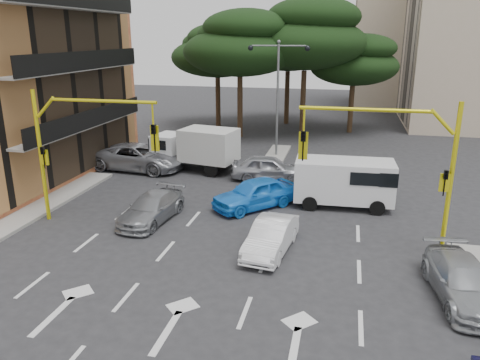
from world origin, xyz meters
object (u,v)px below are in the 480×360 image
object	(u,v)px
signal_mast_right	(402,157)
car_blue_compact	(255,193)
box_truck_b	(195,149)
street_lamp_center	(278,78)
car_silver_wagon	(152,208)
car_silver_parked	(463,281)
box_truck_a	(207,145)
car_silver_cross_a	(139,157)
car_white_hatch	(271,237)
van_white	(344,183)
signal_mast_left	(75,139)
car_silver_cross_b	(269,168)

from	to	relation	value
signal_mast_right	car_blue_compact	world-z (taller)	signal_mast_right
box_truck_b	street_lamp_center	bearing A→B (deg)	-34.19
street_lamp_center	car_silver_wagon	size ratio (longest dim) A/B	1.81
car_silver_parked	box_truck_a	size ratio (longest dim) A/B	1.01
car_blue_compact	car_silver_cross_a	bearing A→B (deg)	-167.53
street_lamp_center	car_white_hatch	world-z (taller)	street_lamp_center
car_blue_compact	car_silver_wagon	xyz separation A→B (m)	(-4.30, -2.74, -0.12)
car_silver_wagon	box_truck_a	world-z (taller)	box_truck_a
signal_mast_right	van_white	xyz separation A→B (m)	(-2.04, 4.89, -2.69)
signal_mast_right	car_silver_wagon	world-z (taller)	signal_mast_right
signal_mast_left	van_white	xyz separation A→B (m)	(11.57, 4.89, -2.69)
signal_mast_right	car_silver_cross_b	distance (m)	10.95
signal_mast_right	car_silver_parked	distance (m)	4.90
car_blue_compact	car_silver_wagon	size ratio (longest dim) A/B	1.02
car_silver_wagon	car_silver_cross_b	bearing A→B (deg)	66.55
street_lamp_center	car_silver_cross_a	size ratio (longest dim) A/B	1.31
car_silver_cross_a	car_silver_parked	bearing A→B (deg)	-120.05
car_silver_cross_b	car_silver_parked	distance (m)	14.15
car_blue_compact	car_silver_cross_a	distance (m)	9.91
car_silver_wagon	car_silver_parked	size ratio (longest dim) A/B	0.98
car_white_hatch	car_silver_cross_b	distance (m)	9.56
signal_mast_right	car_blue_compact	size ratio (longest dim) A/B	1.37
signal_mast_right	van_white	distance (m)	5.94
car_silver_cross_a	car_silver_parked	world-z (taller)	car_silver_cross_a
car_silver_cross_a	box_truck_a	bearing A→B (deg)	-41.47
signal_mast_left	box_truck_a	size ratio (longest dim) A/B	1.38
car_silver_cross_b	box_truck_b	size ratio (longest dim) A/B	0.80
signal_mast_right	car_silver_wagon	xyz separation A→B (m)	(-10.61, 0.89, -3.26)
car_white_hatch	car_silver_cross_a	distance (m)	14.07
signal_mast_right	van_white	world-z (taller)	signal_mast_right
box_truck_b	signal_mast_left	bearing A→B (deg)	177.18
car_blue_compact	van_white	distance (m)	4.47
car_white_hatch	car_silver_wagon	world-z (taller)	car_white_hatch
street_lamp_center	box_truck_a	bearing A→B (deg)	-156.04
car_silver_cross_b	box_truck_a	world-z (taller)	box_truck_a
car_silver_parked	van_white	bearing A→B (deg)	109.11
street_lamp_center	car_silver_parked	distance (m)	19.82
car_white_hatch	signal_mast_right	bearing A→B (deg)	20.11
signal_mast_left	car_white_hatch	xyz separation A→B (m)	(8.89, -1.08, -3.24)
car_silver_wagon	car_silver_cross_a	xyz separation A→B (m)	(-4.20, 7.83, 0.20)
car_white_hatch	box_truck_b	bearing A→B (deg)	129.10
street_lamp_center	van_white	world-z (taller)	street_lamp_center
car_blue_compact	signal_mast_right	bearing A→B (deg)	13.47
car_silver_parked	signal_mast_left	bearing A→B (deg)	161.54
van_white	box_truck_a	xyz separation A→B (m)	(-9.26, 7.12, -0.13)
car_silver_parked	car_silver_wagon	bearing A→B (deg)	155.10
car_silver_cross_b	van_white	size ratio (longest dim) A/B	0.91
car_white_hatch	car_silver_cross_b	size ratio (longest dim) A/B	0.89
signal_mast_left	car_silver_cross_a	size ratio (longest dim) A/B	1.01
street_lamp_center	box_truck_b	bearing A→B (deg)	-135.00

